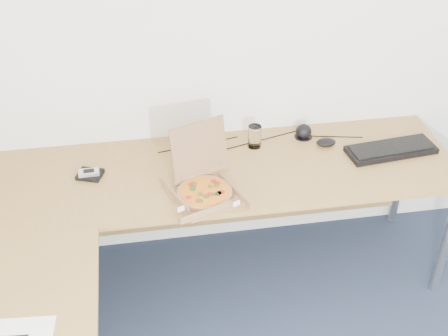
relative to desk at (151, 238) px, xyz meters
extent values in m
cube|color=#A5793D|center=(0.32, 0.43, 0.01)|extent=(2.50, 0.70, 0.03)
cylinder|color=gray|center=(1.52, 0.73, -0.35)|extent=(0.05, 0.05, 0.70)
cube|color=#9B6E46|center=(0.27, 0.22, 0.03)|extent=(0.29, 0.29, 0.01)
cube|color=#9B6E46|center=(0.27, 0.38, 0.18)|extent=(0.29, 0.06, 0.29)
cylinder|color=#BF7D45|center=(0.27, 0.22, 0.05)|extent=(0.26, 0.26, 0.02)
cylinder|color=red|center=(0.27, 0.22, 0.06)|extent=(0.23, 0.23, 0.00)
cylinder|color=white|center=(0.59, 0.60, 0.09)|extent=(0.07, 0.07, 0.12)
cube|color=black|center=(1.28, 0.43, 0.04)|extent=(0.48, 0.21, 0.03)
ellipsoid|color=black|center=(0.96, 0.55, 0.05)|extent=(0.12, 0.10, 0.04)
cube|color=black|center=(-0.27, 0.47, 0.04)|extent=(0.14, 0.13, 0.02)
cube|color=#B2B5BA|center=(-0.27, 0.46, 0.06)|extent=(0.10, 0.05, 0.02)
ellipsoid|color=black|center=(0.87, 0.65, 0.07)|extent=(0.10, 0.10, 0.08)
camera|label=1|loc=(-0.01, -2.00, 1.76)|focal=48.22mm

